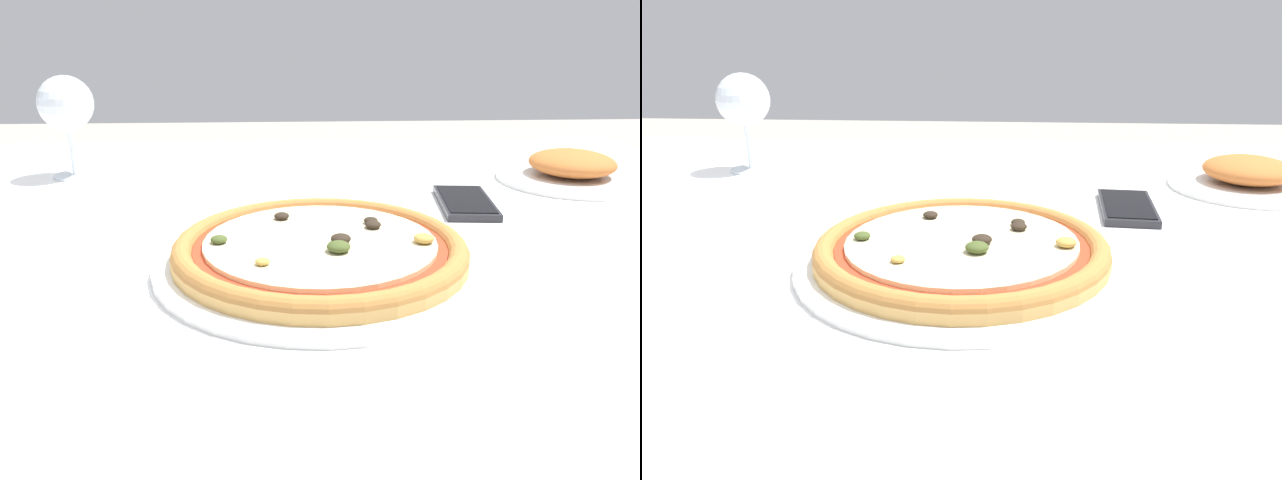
# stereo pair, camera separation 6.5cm
# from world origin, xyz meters

# --- Properties ---
(dining_table) EXTENTS (1.37, 1.11, 0.71)m
(dining_table) POSITION_xyz_m (0.00, 0.00, 0.64)
(dining_table) COLOR #997047
(dining_table) RESTS_ON ground_plane
(pizza_plate) EXTENTS (0.35, 0.35, 0.04)m
(pizza_plate) POSITION_xyz_m (0.04, -0.11, 0.73)
(pizza_plate) COLOR white
(pizza_plate) RESTS_ON dining_table
(wine_glass_far_left) EXTENTS (0.09, 0.09, 0.16)m
(wine_glass_far_left) POSITION_xyz_m (-0.34, 0.28, 0.83)
(wine_glass_far_left) COLOR silver
(wine_glass_far_left) RESTS_ON dining_table
(cell_phone) EXTENTS (0.08, 0.15, 0.01)m
(cell_phone) POSITION_xyz_m (0.25, 0.09, 0.72)
(cell_phone) COLOR #232328
(cell_phone) RESTS_ON dining_table
(side_plate) EXTENTS (0.23, 0.23, 0.05)m
(side_plate) POSITION_xyz_m (0.45, 0.22, 0.73)
(side_plate) COLOR white
(side_plate) RESTS_ON dining_table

